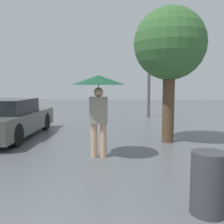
{
  "coord_description": "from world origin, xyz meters",
  "views": [
    {
      "loc": [
        0.53,
        -1.11,
        1.67
      ],
      "look_at": [
        0.32,
        4.63,
        1.08
      ],
      "focal_mm": 40.0,
      "sensor_mm": 36.0,
      "label": 1
    }
  ],
  "objects": [
    {
      "name": "tree",
      "position": [
        1.94,
        6.33,
        2.84
      ],
      "size": [
        2.09,
        2.09,
        3.94
      ],
      "color": "brown",
      "rests_on": "ground_plane"
    },
    {
      "name": "pedestrian",
      "position": [
        0.01,
        4.63,
        1.59
      ],
      "size": [
        1.24,
        1.24,
        1.92
      ],
      "color": "tan",
      "rests_on": "ground_plane"
    },
    {
      "name": "trash_bin",
      "position": [
        1.68,
        2.08,
        0.41
      ],
      "size": [
        0.46,
        0.46,
        0.83
      ],
      "color": "#38383D",
      "rests_on": "ground_plane"
    },
    {
      "name": "parked_car_farthest",
      "position": [
        -3.11,
        6.87,
        0.59
      ],
      "size": [
        1.68,
        4.3,
        1.26
      ],
      "color": "#4C514C",
      "rests_on": "ground_plane"
    },
    {
      "name": "street_lamp",
      "position": [
        2.02,
        12.37,
        2.04
      ],
      "size": [
        0.25,
        0.25,
        3.76
      ],
      "color": "#515456",
      "rests_on": "ground_plane"
    }
  ]
}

